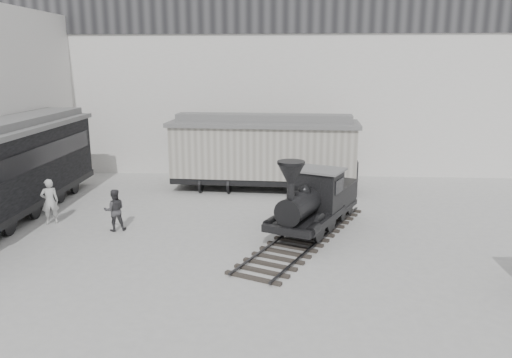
# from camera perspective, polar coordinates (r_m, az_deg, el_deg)

# --- Properties ---
(ground) EXTENTS (90.00, 90.00, 0.00)m
(ground) POSITION_cam_1_polar(r_m,az_deg,el_deg) (16.23, -2.11, -10.31)
(ground) COLOR #9E9E9B
(north_wall) EXTENTS (34.00, 2.51, 11.00)m
(north_wall) POSITION_cam_1_polar(r_m,az_deg,el_deg) (29.84, 0.71, 11.45)
(north_wall) COLOR silver
(north_wall) RESTS_ON ground
(locomotive) EXTENTS (5.35, 8.84, 3.12)m
(locomotive) POSITION_cam_1_polar(r_m,az_deg,el_deg) (19.30, 6.45, -2.88)
(locomotive) COLOR #292623
(locomotive) RESTS_ON ground
(boxcar) EXTENTS (9.70, 3.44, 3.92)m
(boxcar) POSITION_cam_1_polar(r_m,az_deg,el_deg) (25.59, 0.86, 3.28)
(boxcar) COLOR black
(boxcar) RESTS_ON ground
(visitor_a) EXTENTS (0.82, 0.73, 1.88)m
(visitor_a) POSITION_cam_1_polar(r_m,az_deg,el_deg) (21.99, -22.51, -2.39)
(visitor_a) COLOR beige
(visitor_a) RESTS_ON ground
(visitor_b) EXTENTS (0.99, 0.89, 1.67)m
(visitor_b) POSITION_cam_1_polar(r_m,az_deg,el_deg) (20.29, -15.86, -3.44)
(visitor_b) COLOR #3B3A3D
(visitor_b) RESTS_ON ground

